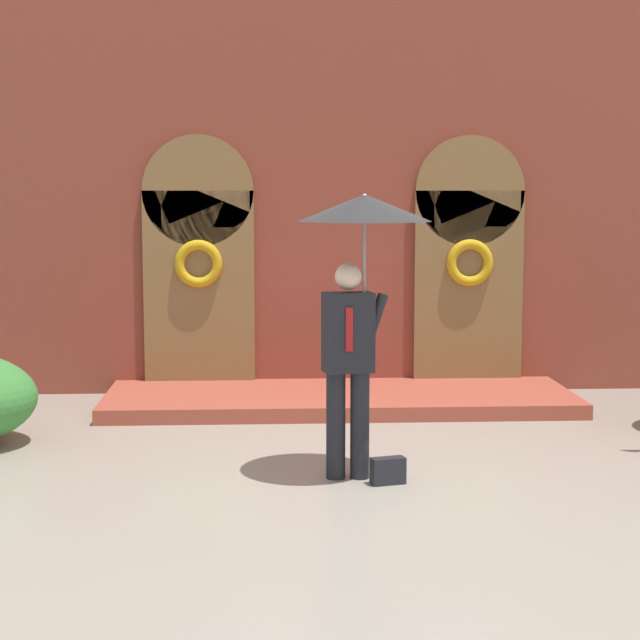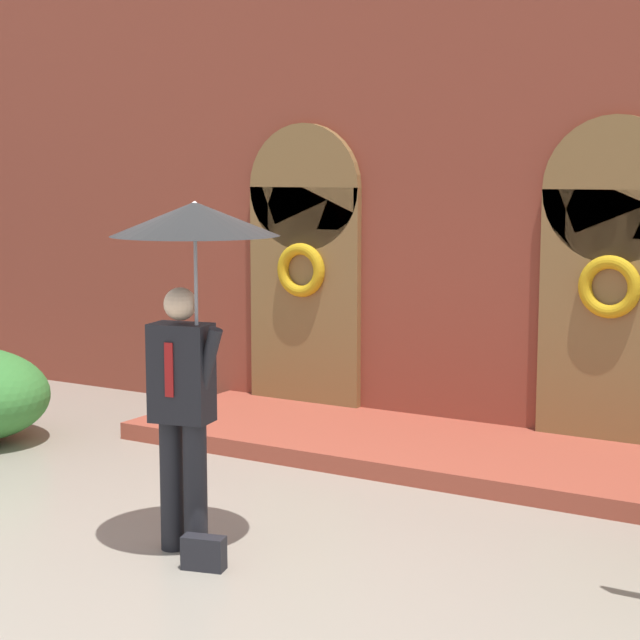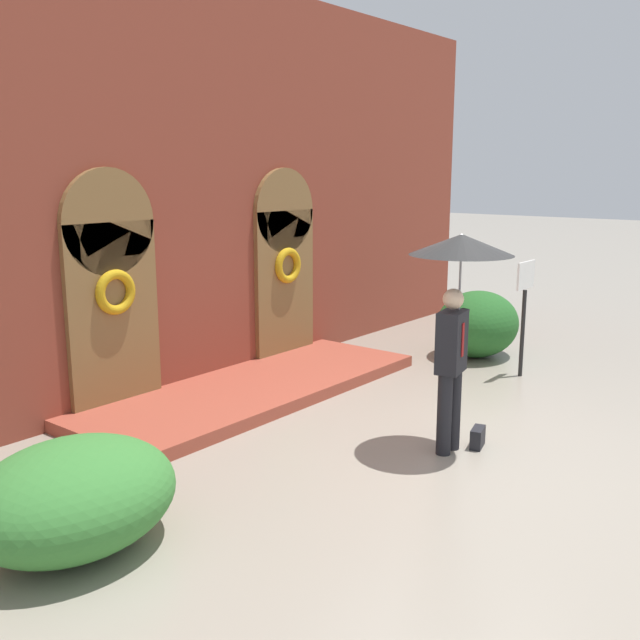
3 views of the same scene
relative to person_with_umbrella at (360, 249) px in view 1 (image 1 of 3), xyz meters
name	(u,v)px [view 1 (image 1 of 3)]	position (x,y,z in m)	size (l,w,h in m)	color
ground_plane	(365,478)	(0.05, -0.02, -1.91)	(80.00, 80.00, 0.00)	gray
building_facade	(333,167)	(0.05, 4.14, 0.77)	(14.00, 2.30, 5.60)	brown
person_with_umbrella	(360,249)	(0.00, 0.00, 0.00)	(1.10, 1.10, 2.36)	black
handbag	(388,471)	(0.22, -0.20, -1.80)	(0.28, 0.12, 0.22)	black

